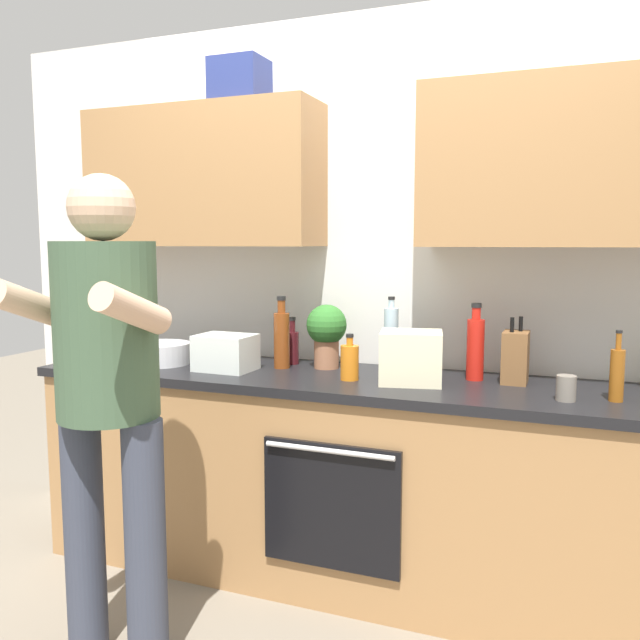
{
  "coord_description": "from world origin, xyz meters",
  "views": [
    {
      "loc": [
        0.87,
        -2.61,
        1.47
      ],
      "look_at": [
        -0.12,
        -0.1,
        1.15
      ],
      "focal_mm": 37.11,
      "sensor_mm": 36.0,
      "label": 1
    }
  ],
  "objects_px": {
    "cup_stoneware": "(566,388)",
    "grocery_bag_produce": "(226,353)",
    "bottle_hotsauce": "(475,347)",
    "bottle_syrup": "(617,374)",
    "potted_herb": "(327,331)",
    "bottle_juice": "(349,362)",
    "knife_block": "(515,357)",
    "person_standing": "(107,381)",
    "grocery_bag_rice": "(411,357)",
    "bottle_vinegar": "(282,338)",
    "bottle_wine": "(292,346)",
    "mixing_bowl": "(161,353)",
    "bottle_water": "(391,338)"
  },
  "relations": [
    {
      "from": "cup_stoneware",
      "to": "knife_block",
      "type": "distance_m",
      "value": 0.33
    },
    {
      "from": "mixing_bowl",
      "to": "bottle_hotsauce",
      "type": "bearing_deg",
      "value": 6.69
    },
    {
      "from": "bottle_juice",
      "to": "potted_herb",
      "type": "bearing_deg",
      "value": 130.67
    },
    {
      "from": "bottle_juice",
      "to": "potted_herb",
      "type": "distance_m",
      "value": 0.29
    },
    {
      "from": "bottle_juice",
      "to": "mixing_bowl",
      "type": "distance_m",
      "value": 0.94
    },
    {
      "from": "bottle_hotsauce",
      "to": "grocery_bag_produce",
      "type": "relative_size",
      "value": 1.29
    },
    {
      "from": "grocery_bag_rice",
      "to": "grocery_bag_produce",
      "type": "xyz_separation_m",
      "value": [
        -0.83,
        -0.03,
        -0.03
      ]
    },
    {
      "from": "person_standing",
      "to": "bottle_vinegar",
      "type": "relative_size",
      "value": 5.17
    },
    {
      "from": "bottle_hotsauce",
      "to": "grocery_bag_rice",
      "type": "distance_m",
      "value": 0.28
    },
    {
      "from": "bottle_juice",
      "to": "knife_block",
      "type": "relative_size",
      "value": 0.71
    },
    {
      "from": "potted_herb",
      "to": "grocery_bag_produce",
      "type": "bearing_deg",
      "value": -152.08
    },
    {
      "from": "person_standing",
      "to": "bottle_syrup",
      "type": "distance_m",
      "value": 1.79
    },
    {
      "from": "bottle_vinegar",
      "to": "grocery_bag_rice",
      "type": "height_order",
      "value": "bottle_vinegar"
    },
    {
      "from": "bottle_vinegar",
      "to": "cup_stoneware",
      "type": "relative_size",
      "value": 3.53
    },
    {
      "from": "bottle_hotsauce",
      "to": "bottle_juice",
      "type": "xyz_separation_m",
      "value": [
        -0.49,
        -0.19,
        -0.06
      ]
    },
    {
      "from": "bottle_vinegar",
      "to": "knife_block",
      "type": "height_order",
      "value": "bottle_vinegar"
    },
    {
      "from": "person_standing",
      "to": "potted_herb",
      "type": "xyz_separation_m",
      "value": [
        0.42,
        0.99,
        0.07
      ]
    },
    {
      "from": "bottle_syrup",
      "to": "person_standing",
      "type": "bearing_deg",
      "value": -154.21
    },
    {
      "from": "mixing_bowl",
      "to": "grocery_bag_rice",
      "type": "height_order",
      "value": "grocery_bag_rice"
    },
    {
      "from": "grocery_bag_produce",
      "to": "bottle_syrup",
      "type": "bearing_deg",
      "value": 0.02
    },
    {
      "from": "person_standing",
      "to": "cup_stoneware",
      "type": "bearing_deg",
      "value": 26.55
    },
    {
      "from": "bottle_hotsauce",
      "to": "bottle_syrup",
      "type": "relative_size",
      "value": 1.24
    },
    {
      "from": "bottle_hotsauce",
      "to": "grocery_bag_rice",
      "type": "bearing_deg",
      "value": -145.36
    },
    {
      "from": "bottle_vinegar",
      "to": "grocery_bag_rice",
      "type": "bearing_deg",
      "value": -9.49
    },
    {
      "from": "knife_block",
      "to": "grocery_bag_produce",
      "type": "xyz_separation_m",
      "value": [
        -1.23,
        -0.19,
        -0.03
      ]
    },
    {
      "from": "bottle_juice",
      "to": "grocery_bag_produce",
      "type": "height_order",
      "value": "bottle_juice"
    },
    {
      "from": "bottle_vinegar",
      "to": "mixing_bowl",
      "type": "distance_m",
      "value": 0.59
    },
    {
      "from": "bottle_syrup",
      "to": "cup_stoneware",
      "type": "height_order",
      "value": "bottle_syrup"
    },
    {
      "from": "potted_herb",
      "to": "bottle_juice",
      "type": "bearing_deg",
      "value": -49.33
    },
    {
      "from": "bottle_juice",
      "to": "grocery_bag_produce",
      "type": "bearing_deg",
      "value": -179.56
    },
    {
      "from": "person_standing",
      "to": "potted_herb",
      "type": "height_order",
      "value": "person_standing"
    },
    {
      "from": "bottle_water",
      "to": "potted_herb",
      "type": "height_order",
      "value": "bottle_water"
    },
    {
      "from": "bottle_water",
      "to": "bottle_vinegar",
      "type": "bearing_deg",
      "value": -164.75
    },
    {
      "from": "mixing_bowl",
      "to": "knife_block",
      "type": "distance_m",
      "value": 1.6
    },
    {
      "from": "bottle_hotsauce",
      "to": "bottle_syrup",
      "type": "distance_m",
      "value": 0.56
    },
    {
      "from": "mixing_bowl",
      "to": "grocery_bag_rice",
      "type": "relative_size",
      "value": 1.13
    },
    {
      "from": "person_standing",
      "to": "grocery_bag_rice",
      "type": "bearing_deg",
      "value": 43.72
    },
    {
      "from": "bottle_wine",
      "to": "bottle_syrup",
      "type": "bearing_deg",
      "value": -10.18
    },
    {
      "from": "bottle_wine",
      "to": "bottle_juice",
      "type": "bearing_deg",
      "value": -33.82
    },
    {
      "from": "cup_stoneware",
      "to": "grocery_bag_produce",
      "type": "height_order",
      "value": "grocery_bag_produce"
    },
    {
      "from": "knife_block",
      "to": "bottle_hotsauce",
      "type": "bearing_deg",
      "value": 178.97
    },
    {
      "from": "knife_block",
      "to": "grocery_bag_produce",
      "type": "relative_size",
      "value": 1.09
    },
    {
      "from": "cup_stoneware",
      "to": "potted_herb",
      "type": "distance_m",
      "value": 1.07
    },
    {
      "from": "bottle_syrup",
      "to": "grocery_bag_produce",
      "type": "height_order",
      "value": "bottle_syrup"
    },
    {
      "from": "person_standing",
      "to": "bottle_syrup",
      "type": "relative_size",
      "value": 6.56
    },
    {
      "from": "person_standing",
      "to": "bottle_vinegar",
      "type": "distance_m",
      "value": 0.94
    },
    {
      "from": "bottle_wine",
      "to": "knife_block",
      "type": "relative_size",
      "value": 0.82
    },
    {
      "from": "cup_stoneware",
      "to": "grocery_bag_rice",
      "type": "bearing_deg",
      "value": 171.24
    },
    {
      "from": "bottle_syrup",
      "to": "knife_block",
      "type": "bearing_deg",
      "value": 152.45
    },
    {
      "from": "cup_stoneware",
      "to": "grocery_bag_produce",
      "type": "distance_m",
      "value": 1.43
    }
  ]
}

